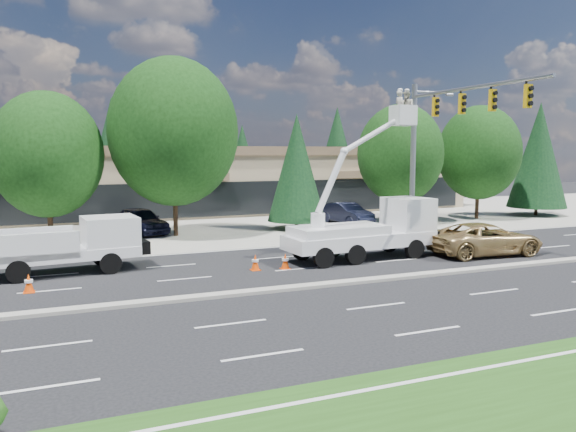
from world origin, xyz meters
name	(u,v)px	position (x,y,z in m)	size (l,w,h in m)	color
ground	(332,285)	(0.00, 0.00, 0.00)	(140.00, 140.00, 0.00)	black
concrete_apron	(204,224)	(0.00, 20.00, 0.01)	(140.00, 22.00, 0.01)	gray
road_median	(332,284)	(0.00, 0.00, 0.06)	(120.00, 0.55, 0.12)	gray
strip_mall	(175,178)	(0.00, 29.97, 2.83)	(50.40, 15.40, 5.50)	tan
tree_front_c	(47,155)	(-10.00, 15.00, 4.92)	(6.06, 6.06, 8.41)	#332114
tree_front_d	(174,132)	(-3.00, 15.00, 6.25)	(7.69, 7.69, 10.67)	#332114
tree_front_e	(297,168)	(5.00, 15.00, 4.04)	(3.82, 3.82, 7.53)	#332114
tree_front_f	(400,154)	(13.00, 15.00, 4.93)	(6.07, 6.07, 8.43)	#332114
tree_front_g	(479,153)	(20.00, 15.00, 5.01)	(6.17, 6.17, 8.56)	#332114
tree_front_h	(539,155)	(26.00, 15.00, 4.81)	(4.55, 4.55, 8.97)	#332114
tree_back_b	(113,145)	(-4.00, 42.00, 5.72)	(5.41, 5.41, 10.67)	#332114
tree_back_c	(242,158)	(10.00, 42.00, 4.35)	(4.11, 4.11, 8.10)	#332114
tree_back_d	(337,147)	(22.00, 42.00, 5.58)	(5.28, 5.28, 10.41)	#332114
signal_mast	(437,134)	(10.03, 7.04, 6.06)	(2.76, 10.16, 9.00)	gray
utility_pickup	(75,250)	(-8.99, 6.24, 0.95)	(6.19, 2.83, 2.30)	white
bucket_truck	(373,222)	(4.35, 4.25, 1.75)	(7.65, 2.81, 8.10)	white
traffic_cone_a	(29,283)	(-10.69, 3.23, 0.34)	(0.40, 0.40, 0.70)	#FF4A08
traffic_cone_b	(255,262)	(-1.82, 3.72, 0.34)	(0.40, 0.40, 0.70)	#FF4A08
traffic_cone_c	(285,261)	(-0.54, 3.45, 0.34)	(0.40, 0.40, 0.70)	#FF4A08
minivan	(485,239)	(9.91, 2.80, 0.80)	(2.64, 5.73, 1.59)	tan
parked_car_west	(140,221)	(-4.87, 16.63, 0.83)	(1.97, 4.89, 1.67)	black
parked_car_east	(347,213)	(9.31, 16.00, 0.76)	(1.60, 4.58, 1.51)	black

